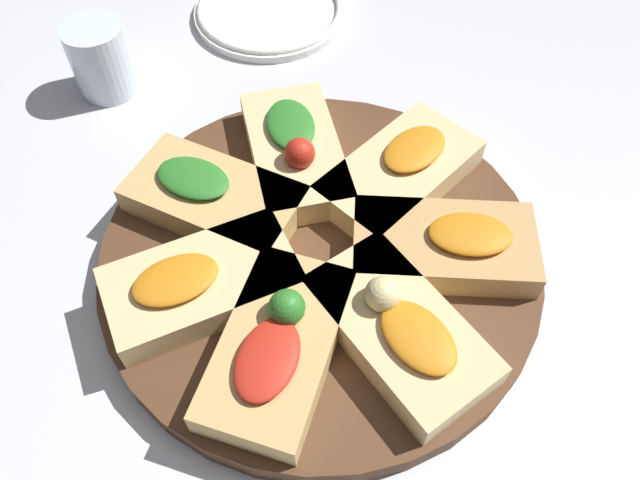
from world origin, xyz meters
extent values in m
plane|color=silver|center=(0.00, 0.00, 0.00)|extent=(3.00, 3.00, 0.00)
cylinder|color=#51331E|center=(0.00, 0.00, 0.01)|extent=(0.41, 0.41, 0.03)
cube|color=#E5C689|center=(-0.10, 0.05, 0.04)|extent=(0.19, 0.16, 0.03)
ellipsoid|color=#2D7A28|center=(-0.12, 0.06, 0.06)|extent=(0.09, 0.08, 0.01)
sphere|color=red|center=(-0.08, 0.04, 0.06)|extent=(0.03, 0.03, 0.03)
cube|color=tan|center=(-0.10, -0.04, 0.04)|extent=(0.19, 0.14, 0.03)
ellipsoid|color=#2D7A28|center=(-0.12, -0.05, 0.06)|extent=(0.09, 0.07, 0.01)
cube|color=#E5C689|center=(-0.03, -0.11, 0.04)|extent=(0.13, 0.18, 0.03)
ellipsoid|color=orange|center=(-0.04, -0.13, 0.06)|extent=(0.07, 0.09, 0.01)
cube|color=tan|center=(0.06, -0.10, 0.04)|extent=(0.16, 0.19, 0.03)
ellipsoid|color=red|center=(0.07, -0.12, 0.06)|extent=(0.08, 0.09, 0.01)
sphere|color=#2D7A28|center=(0.04, -0.08, 0.06)|extent=(0.03, 0.03, 0.03)
cube|color=#E5C689|center=(0.11, -0.01, 0.04)|extent=(0.17, 0.10, 0.03)
ellipsoid|color=orange|center=(0.13, -0.01, 0.06)|extent=(0.08, 0.06, 0.01)
sphere|color=beige|center=(0.09, -0.01, 0.06)|extent=(0.03, 0.03, 0.03)
cube|color=tan|center=(0.08, 0.08, 0.04)|extent=(0.18, 0.18, 0.03)
ellipsoid|color=orange|center=(0.09, 0.09, 0.06)|extent=(0.09, 0.09, 0.01)
cube|color=#E5C689|center=(-0.01, 0.11, 0.04)|extent=(0.10, 0.17, 0.03)
ellipsoid|color=orange|center=(-0.01, 0.13, 0.06)|extent=(0.05, 0.08, 0.01)
cylinder|color=white|center=(-0.34, 0.22, 0.01)|extent=(0.20, 0.20, 0.01)
torus|color=white|center=(-0.34, 0.22, 0.01)|extent=(0.19, 0.19, 0.01)
cylinder|color=silver|center=(-0.36, -0.02, 0.04)|extent=(0.07, 0.07, 0.09)
camera|label=1|loc=(0.25, -0.22, 0.51)|focal=35.00mm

